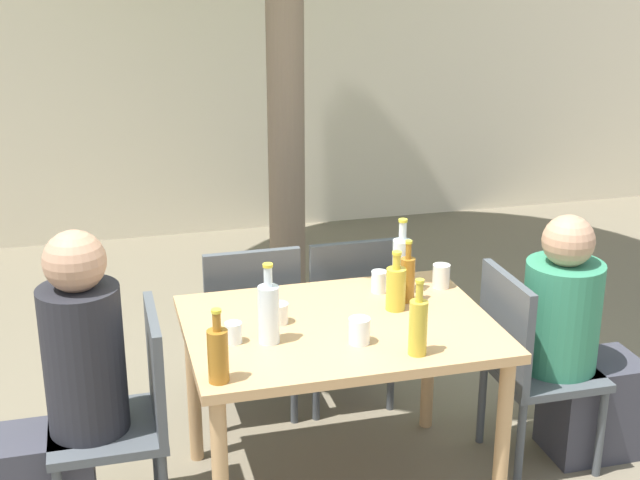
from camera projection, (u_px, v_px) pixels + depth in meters
name	position (u px, v px, depth m)	size (l,w,h in m)	color
cafe_building_wall	(207.00, 51.00, 6.63)	(10.00, 0.08, 2.80)	beige
dining_table_front	(339.00, 345.00, 3.58)	(1.22, 0.90, 0.78)	tan
patio_chair_0	(129.00, 409.00, 3.43)	(0.44, 0.44, 0.90)	#474C51
patio_chair_1	(527.00, 358.00, 3.84)	(0.44, 0.44, 0.90)	#474C51
patio_chair_2	(249.00, 321.00, 4.20)	(0.44, 0.44, 0.90)	#474C51
patio_chair_3	(349.00, 311.00, 4.32)	(0.44, 0.44, 0.90)	#474C51
person_seated_0	(65.00, 405.00, 3.36)	(0.55, 0.30, 1.25)	#383842
person_seated_1	(576.00, 352.00, 3.90)	(0.57, 0.33, 1.14)	#383842
water_bottle_0	(402.00, 264.00, 3.81)	(0.08, 0.08, 0.33)	silver
oil_cruet_1	(418.00, 325.00, 3.25)	(0.07, 0.07, 0.30)	gold
amber_bottle_2	(408.00, 278.00, 3.72)	(0.06, 0.06, 0.27)	#9E661E
amber_bottle_3	(218.00, 354.00, 3.06)	(0.07, 0.07, 0.27)	#9E661E
oil_cruet_4	(396.00, 287.00, 3.65)	(0.08, 0.08, 0.25)	gold
water_bottle_5	(269.00, 312.00, 3.35)	(0.08, 0.08, 0.32)	silver
drinking_glass_0	(279.00, 313.00, 3.54)	(0.08, 0.08, 0.08)	silver
drinking_glass_1	(233.00, 333.00, 3.37)	(0.07, 0.07, 0.08)	silver
drinking_glass_2	(359.00, 331.00, 3.36)	(0.08, 0.08, 0.10)	white
drinking_glass_3	(379.00, 282.00, 3.84)	(0.07, 0.07, 0.09)	white
drinking_glass_4	(441.00, 276.00, 3.89)	(0.08, 0.08, 0.10)	silver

